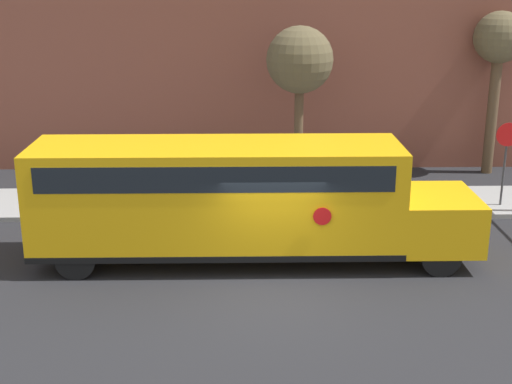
% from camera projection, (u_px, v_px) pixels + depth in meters
% --- Properties ---
extents(ground_plane, '(60.00, 60.00, 0.00)m').
position_uv_depth(ground_plane, '(274.00, 291.00, 16.91)').
color(ground_plane, black).
extents(sidewalk_strip, '(44.00, 3.00, 0.15)m').
position_uv_depth(sidewalk_strip, '(265.00, 203.00, 23.09)').
color(sidewalk_strip, gray).
rests_on(sidewalk_strip, ground).
extents(school_bus, '(11.34, 2.57, 3.11)m').
position_uv_depth(school_bus, '(234.00, 195.00, 18.22)').
color(school_bus, '#EAA80F').
rests_on(school_bus, ground).
extents(stop_sign, '(0.74, 0.10, 2.81)m').
position_uv_depth(stop_sign, '(506.00, 152.00, 22.14)').
color(stop_sign, '#38383A').
rests_on(stop_sign, ground).
extents(tree_near_sidewalk, '(1.85, 1.85, 5.93)m').
position_uv_depth(tree_near_sidewalk, '(499.00, 45.00, 25.43)').
color(tree_near_sidewalk, brown).
rests_on(tree_near_sidewalk, ground).
extents(tree_far_sidewalk, '(2.28, 2.28, 5.54)m').
position_uv_depth(tree_far_sidewalk, '(300.00, 62.00, 24.03)').
color(tree_far_sidewalk, brown).
rests_on(tree_far_sidewalk, ground).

